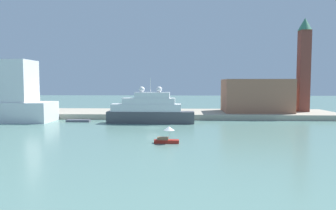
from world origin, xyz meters
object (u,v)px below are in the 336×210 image
(large_yacht, at_px, (149,111))
(work_barge, at_px, (78,121))
(bell_tower, at_px, (304,62))
(parked_car, at_px, (127,110))
(harbor_building, at_px, (256,96))
(small_motorboat, at_px, (167,136))
(person_figure, at_px, (138,110))
(mooring_bollard, at_px, (173,113))

(large_yacht, xyz_separation_m, work_barge, (-19.85, 1.44, -3.03))
(bell_tower, bearing_deg, work_barge, -165.53)
(bell_tower, xyz_separation_m, parked_car, (-56.02, -3.31, -15.26))
(work_barge, height_order, parked_car, parked_car)
(large_yacht, distance_m, bell_tower, 52.76)
(large_yacht, height_order, harbor_building, large_yacht)
(bell_tower, bearing_deg, parked_car, -176.62)
(small_motorboat, relative_size, bell_tower, 0.15)
(harbor_building, bearing_deg, work_barge, -163.06)
(person_figure, bearing_deg, large_yacht, -69.47)
(small_motorboat, relative_size, work_barge, 0.68)
(large_yacht, xyz_separation_m, harbor_building, (32.03, 17.25, 3.41))
(large_yacht, height_order, work_barge, large_yacht)
(large_yacht, bearing_deg, small_motorboat, -77.42)
(small_motorboat, xyz_separation_m, mooring_bollard, (0.04, 35.21, 0.77))
(bell_tower, relative_size, mooring_bollard, 34.41)
(large_yacht, relative_size, mooring_bollard, 26.93)
(parked_car, xyz_separation_m, mooring_bollard, (14.91, -7.59, -0.17))
(large_yacht, relative_size, harbor_building, 1.13)
(person_figure, xyz_separation_m, mooring_bollard, (11.38, -6.12, -0.42))
(bell_tower, bearing_deg, mooring_bollard, -165.15)
(work_barge, bearing_deg, bell_tower, 14.47)
(person_figure, bearing_deg, work_barge, -139.37)
(harbor_building, bearing_deg, mooring_bollard, -160.06)
(large_yacht, bearing_deg, person_figure, 110.53)
(work_barge, relative_size, parked_car, 1.55)
(parked_car, distance_m, person_figure, 3.83)
(work_barge, height_order, bell_tower, bell_tower)
(harbor_building, xyz_separation_m, person_figure, (-37.27, -3.27, -4.32))
(work_barge, relative_size, mooring_bollard, 7.52)
(harbor_building, xyz_separation_m, mooring_bollard, (-25.88, -9.39, -4.74))
(mooring_bollard, bearing_deg, bell_tower, 14.85)
(bell_tower, distance_m, mooring_bollard, 45.24)
(harbor_building, bearing_deg, person_figure, -174.99)
(bell_tower, distance_m, parked_car, 58.15)
(large_yacht, bearing_deg, parked_car, 119.56)
(work_barge, distance_m, bell_tower, 71.39)
(work_barge, relative_size, harbor_building, 0.32)
(bell_tower, xyz_separation_m, mooring_bollard, (-41.10, -10.90, -15.43))
(small_motorboat, bearing_deg, bell_tower, 48.26)
(parked_car, bearing_deg, person_figure, -22.63)
(large_yacht, relative_size, small_motorboat, 5.28)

